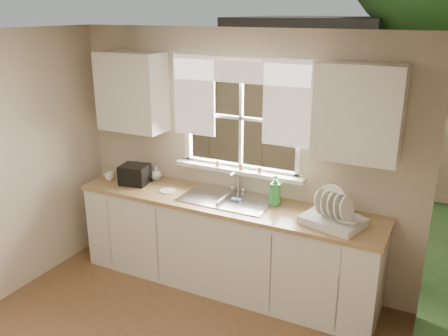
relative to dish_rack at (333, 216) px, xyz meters
The scene contains 19 objects.
room_walls 2.01m from the dish_rack, 121.83° to the right, with size 3.62×4.02×2.50m.
ceiling 2.46m from the dish_rack, 122.85° to the right, with size 3.60×4.00×0.02m, color silver.
window 1.22m from the dish_rack, 160.47° to the left, with size 1.38×0.16×1.06m.
curtains 1.45m from the dish_rack, 163.00° to the left, with size 1.50×0.03×0.81m.
base_cabinets 1.19m from the dish_rack, behind, with size 3.00×0.62×0.87m, color silver.
countertop 1.06m from the dish_rack, behind, with size 3.04×0.65×0.04m, color #A58152.
upper_cabinet_left 2.37m from the dish_rack, behind, with size 0.70×0.33×0.80m, color silver.
upper_cabinet_right 0.90m from the dish_rack, 63.38° to the left, with size 0.70×0.33×0.80m, color silver.
wall_outlet 0.41m from the dish_rack, 115.64° to the left, with size 0.08×0.01×0.12m, color beige.
sill_jars 1.10m from the dish_rack, 163.17° to the left, with size 0.50×0.04×0.06m.
sink 1.06m from the dish_rack, behind, with size 0.88×0.52×0.40m.
dish_rack is the anchor object (origin of this frame).
bowl 0.15m from the dish_rack, 20.88° to the right, with size 0.21×0.21×0.05m, color beige.
soap_bottle_a 0.62m from the dish_rack, 164.14° to the left, with size 0.11×0.12×0.30m, color green.
soap_bottle_b 2.18m from the dish_rack, behind, with size 0.09×0.10×0.21m, color blue.
soap_bottle_c 1.99m from the dish_rack, behind, with size 0.13×0.13×0.16m, color beige.
saucer 1.68m from the dish_rack, behind, with size 0.17×0.17×0.01m, color silver.
cup 2.42m from the dish_rack, behind, with size 0.11×0.11×0.09m, color white.
black_appliance 2.11m from the dish_rack, behind, with size 0.28×0.24×0.20m, color black.
Camera 1 is at (1.88, -2.08, 2.65)m, focal length 38.00 mm.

